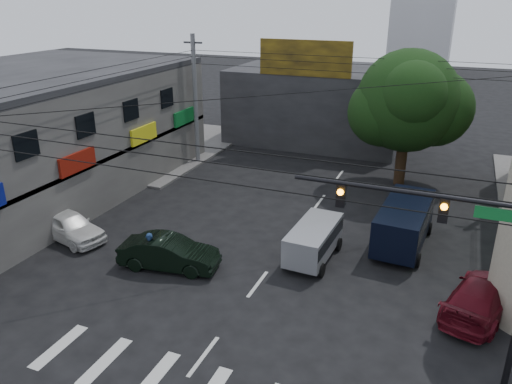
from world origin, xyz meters
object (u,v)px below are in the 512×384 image
Objects in this scene: street_tree at (408,101)px; maroon_sedan at (480,297)px; traffic_gantry at (469,248)px; utility_pole_far_left at (195,101)px; navy_van at (404,225)px; dark_sedan at (169,253)px; white_compact at (69,226)px; traffic_officer at (150,252)px; silver_minivan at (314,243)px.

maroon_sedan is at bearing -70.62° from street_tree.
utility_pole_far_left is (-18.32, 17.00, -0.23)m from traffic_gantry.
navy_van is (1.30, -8.90, -4.38)m from street_tree.
dark_sedan is at bearing -66.31° from utility_pole_far_left.
dark_sedan is at bearing 23.15° from maroon_sedan.
maroon_sedan is at bearing -33.24° from utility_pole_far_left.
maroon_sedan is (13.07, 1.55, -0.03)m from dark_sedan.
traffic_gantry is at bearing -86.12° from white_compact.
navy_van is at bearing 24.67° from traffic_officer.
utility_pole_far_left is 1.72× the size of maroon_sedan.
utility_pole_far_left is at bearing 14.45° from dark_sedan.
traffic_gantry is at bearing -42.86° from utility_pole_far_left.
utility_pole_far_left is at bearing 50.33° from silver_minivan.
silver_minivan is (-2.41, -11.95, -4.61)m from street_tree.
traffic_gantry is 0.78× the size of utility_pole_far_left.
traffic_officer is (-10.24, -6.77, -0.20)m from navy_van.
navy_van is (3.71, 3.05, 0.23)m from silver_minivan.
street_tree is 1.87× the size of white_compact.
navy_van is at bearing -37.19° from maroon_sedan.
street_tree is at bearing -37.78° from dark_sedan.
utility_pole_far_left is 16.74m from silver_minivan.
silver_minivan is at bearing 133.03° from navy_van.
traffic_gantry is 9.55m from silver_minivan.
traffic_officer is at bearing 122.13° from silver_minivan.
dark_sedan is 0.84m from traffic_officer.
traffic_officer is (5.55, -14.67, -3.70)m from utility_pole_far_left.
silver_minivan is (-6.24, 6.05, -3.97)m from traffic_gantry.
street_tree is at bearing 51.50° from traffic_officer.
street_tree reaches higher than traffic_officer.
silver_minivan is 4.81m from navy_van.
traffic_gantry reaches higher than white_compact.
navy_van is at bearing -81.70° from street_tree.
utility_pole_far_left is at bearing -176.05° from street_tree.
dark_sedan is 2.64× the size of traffic_officer.
dark_sedan is 6.26m from white_compact.
utility_pole_far_left is at bearing -16.85° from maroon_sedan.
traffic_officer is (5.55, -1.03, 0.15)m from white_compact.
maroon_sedan is 13.90m from traffic_officer.
dark_sedan is 13.16m from maroon_sedan.
dark_sedan is 0.85× the size of navy_van.
white_compact is 16.81m from navy_van.
utility_pole_far_left is 14.18m from white_compact.
navy_van reaches higher than dark_sedan.
white_compact is at bearing -134.72° from street_tree.
utility_pole_far_left is at bearing 14.27° from white_compact.
utility_pole_far_left is 16.11m from traffic_officer.
white_compact is (-14.50, -14.64, -4.73)m from street_tree.
silver_minivan is at bearing 135.87° from traffic_gantry.
utility_pole_far_left is 1.65× the size of navy_van.
white_compact is at bearing 169.60° from traffic_gantry.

